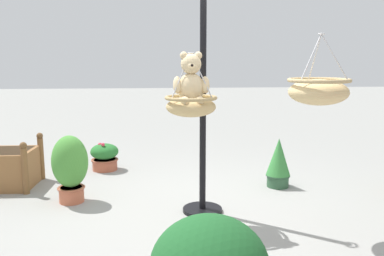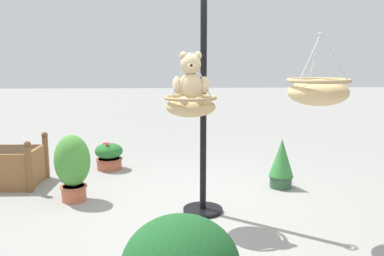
{
  "view_description": "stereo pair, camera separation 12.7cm",
  "coord_description": "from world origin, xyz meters",
  "px_view_note": "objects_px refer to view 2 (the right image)",
  "views": [
    {
      "loc": [
        0.38,
        4.17,
        1.68
      ],
      "look_at": [
        0.01,
        0.07,
        0.98
      ],
      "focal_mm": 37.46,
      "sensor_mm": 36.0,
      "label": 1
    },
    {
      "loc": [
        0.25,
        4.18,
        1.68
      ],
      "look_at": [
        0.01,
        0.07,
        0.98
      ],
      "focal_mm": 37.46,
      "sensor_mm": 36.0,
      "label": 2
    }
  ],
  "objects_px": {
    "teddy_bear": "(191,82)",
    "hanging_basket_left_high": "(318,91)",
    "hanging_basket_with_teddy": "(191,105)",
    "display_pole_central": "(203,138)",
    "potted_plant_fern_front": "(109,156)",
    "wooden_planter_box": "(7,165)",
    "potted_plant_conical_shrub": "(73,165)",
    "potted_plant_small_succulent": "(281,163)"
  },
  "relations": [
    {
      "from": "hanging_basket_left_high",
      "to": "wooden_planter_box",
      "type": "relative_size",
      "value": 0.69
    },
    {
      "from": "potted_plant_small_succulent",
      "to": "potted_plant_conical_shrub",
      "type": "bearing_deg",
      "value": 7.64
    },
    {
      "from": "teddy_bear",
      "to": "hanging_basket_left_high",
      "type": "xyz_separation_m",
      "value": [
        -1.14,
        0.4,
        -0.06
      ]
    },
    {
      "from": "wooden_planter_box",
      "to": "potted_plant_small_succulent",
      "type": "relative_size",
      "value": 1.43
    },
    {
      "from": "potted_plant_fern_front",
      "to": "potted_plant_conical_shrub",
      "type": "distance_m",
      "value": 1.44
    },
    {
      "from": "hanging_basket_with_teddy",
      "to": "wooden_planter_box",
      "type": "relative_size",
      "value": 0.68
    },
    {
      "from": "hanging_basket_left_high",
      "to": "potted_plant_small_succulent",
      "type": "bearing_deg",
      "value": -94.59
    },
    {
      "from": "potted_plant_conical_shrub",
      "to": "teddy_bear",
      "type": "bearing_deg",
      "value": 152.27
    },
    {
      "from": "hanging_basket_with_teddy",
      "to": "teddy_bear",
      "type": "relative_size",
      "value": 1.22
    },
    {
      "from": "potted_plant_small_succulent",
      "to": "potted_plant_conical_shrub",
      "type": "height_order",
      "value": "potted_plant_conical_shrub"
    },
    {
      "from": "hanging_basket_with_teddy",
      "to": "potted_plant_fern_front",
      "type": "xyz_separation_m",
      "value": [
        1.16,
        -2.1,
        -1.02
      ]
    },
    {
      "from": "display_pole_central",
      "to": "wooden_planter_box",
      "type": "height_order",
      "value": "display_pole_central"
    },
    {
      "from": "potted_plant_conical_shrub",
      "to": "hanging_basket_left_high",
      "type": "bearing_deg",
      "value": 155.88
    },
    {
      "from": "wooden_planter_box",
      "to": "display_pole_central",
      "type": "bearing_deg",
      "value": 156.2
    },
    {
      "from": "hanging_basket_left_high",
      "to": "potted_plant_small_succulent",
      "type": "distance_m",
      "value": 1.83
    },
    {
      "from": "display_pole_central",
      "to": "potted_plant_conical_shrub",
      "type": "height_order",
      "value": "display_pole_central"
    },
    {
      "from": "potted_plant_fern_front",
      "to": "potted_plant_small_succulent",
      "type": "height_order",
      "value": "potted_plant_small_succulent"
    },
    {
      "from": "hanging_basket_left_high",
      "to": "potted_plant_conical_shrub",
      "type": "distance_m",
      "value": 2.92
    },
    {
      "from": "potted_plant_fern_front",
      "to": "potted_plant_conical_shrub",
      "type": "height_order",
      "value": "potted_plant_conical_shrub"
    },
    {
      "from": "display_pole_central",
      "to": "potted_plant_fern_front",
      "type": "height_order",
      "value": "display_pole_central"
    },
    {
      "from": "display_pole_central",
      "to": "hanging_basket_with_teddy",
      "type": "relative_size",
      "value": 4.12
    },
    {
      "from": "potted_plant_fern_front",
      "to": "potted_plant_conical_shrub",
      "type": "relative_size",
      "value": 0.55
    },
    {
      "from": "teddy_bear",
      "to": "potted_plant_conical_shrub",
      "type": "bearing_deg",
      "value": -27.73
    },
    {
      "from": "display_pole_central",
      "to": "teddy_bear",
      "type": "relative_size",
      "value": 5.03
    },
    {
      "from": "display_pole_central",
      "to": "hanging_basket_with_teddy",
      "type": "height_order",
      "value": "display_pole_central"
    },
    {
      "from": "teddy_bear",
      "to": "wooden_planter_box",
      "type": "xyz_separation_m",
      "value": [
        2.42,
        -1.41,
        -1.19
      ]
    },
    {
      "from": "potted_plant_small_succulent",
      "to": "hanging_basket_with_teddy",
      "type": "bearing_deg",
      "value": 39.88
    },
    {
      "from": "teddy_bear",
      "to": "potted_plant_fern_front",
      "type": "bearing_deg",
      "value": -61.46
    },
    {
      "from": "wooden_planter_box",
      "to": "potted_plant_fern_front",
      "type": "distance_m",
      "value": 1.45
    },
    {
      "from": "teddy_bear",
      "to": "potted_plant_fern_front",
      "type": "xyz_separation_m",
      "value": [
        1.16,
        -2.13,
        -1.25
      ]
    },
    {
      "from": "wooden_planter_box",
      "to": "teddy_bear",
      "type": "bearing_deg",
      "value": 149.8
    },
    {
      "from": "display_pole_central",
      "to": "potted_plant_conical_shrub",
      "type": "relative_size",
      "value": 3.27
    },
    {
      "from": "display_pole_central",
      "to": "hanging_basket_with_teddy",
      "type": "xyz_separation_m",
      "value": [
        0.15,
        0.25,
        0.38
      ]
    },
    {
      "from": "wooden_planter_box",
      "to": "potted_plant_conical_shrub",
      "type": "bearing_deg",
      "value": 146.73
    },
    {
      "from": "hanging_basket_with_teddy",
      "to": "teddy_bear",
      "type": "height_order",
      "value": "teddy_bear"
    },
    {
      "from": "hanging_basket_with_teddy",
      "to": "display_pole_central",
      "type": "bearing_deg",
      "value": -120.96
    },
    {
      "from": "hanging_basket_left_high",
      "to": "hanging_basket_with_teddy",
      "type": "bearing_deg",
      "value": -20.55
    },
    {
      "from": "hanging_basket_left_high",
      "to": "potted_plant_fern_front",
      "type": "xyz_separation_m",
      "value": [
        2.3,
        -2.53,
        -1.19
      ]
    },
    {
      "from": "hanging_basket_left_high",
      "to": "potted_plant_small_succulent",
      "type": "xyz_separation_m",
      "value": [
        -0.12,
        -1.48,
        -1.08
      ]
    },
    {
      "from": "potted_plant_small_succulent",
      "to": "hanging_basket_left_high",
      "type": "bearing_deg",
      "value": 85.41
    },
    {
      "from": "hanging_basket_with_teddy",
      "to": "potted_plant_conical_shrub",
      "type": "bearing_deg",
      "value": -26.93
    },
    {
      "from": "display_pole_central",
      "to": "hanging_basket_left_high",
      "type": "distance_m",
      "value": 1.32
    }
  ]
}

